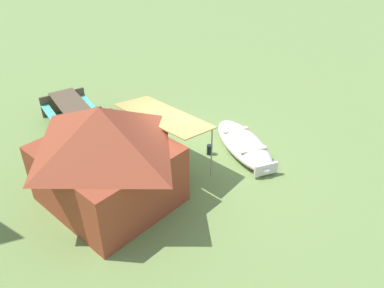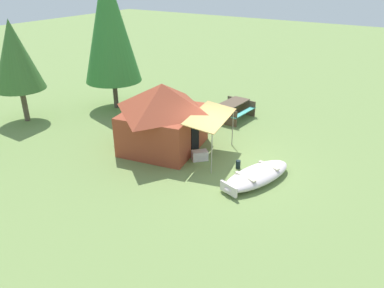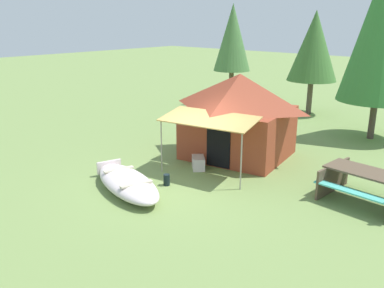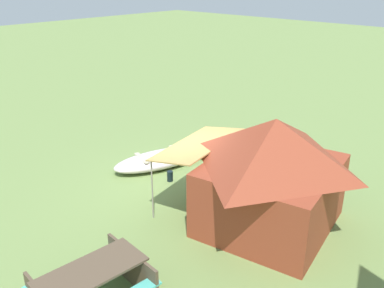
# 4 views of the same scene
# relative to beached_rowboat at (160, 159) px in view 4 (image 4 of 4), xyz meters

# --- Properties ---
(ground_plane) EXTENTS (80.00, 80.00, 0.00)m
(ground_plane) POSITION_rel_beached_rowboat_xyz_m (0.68, 1.51, -0.23)
(ground_plane) COLOR olive
(beached_rowboat) EXTENTS (3.10, 1.89, 0.44)m
(beached_rowboat) POSITION_rel_beached_rowboat_xyz_m (0.00, 0.00, 0.00)
(beached_rowboat) COLOR silver
(beached_rowboat) RESTS_ON ground_plane
(canvas_cabin_tent) EXTENTS (3.64, 4.43, 2.62)m
(canvas_cabin_tent) POSITION_rel_beached_rowboat_xyz_m (0.43, 4.17, 1.13)
(canvas_cabin_tent) COLOR #973D26
(canvas_cabin_tent) RESTS_ON ground_plane
(picnic_table) EXTENTS (1.99, 1.68, 0.79)m
(picnic_table) POSITION_rel_beached_rowboat_xyz_m (4.74, 3.37, 0.27)
(picnic_table) COLOR brown
(picnic_table) RESTS_ON ground_plane
(cooler_box) EXTENTS (0.66, 0.65, 0.36)m
(cooler_box) POSITION_rel_beached_rowboat_xyz_m (0.29, 2.42, -0.05)
(cooler_box) COLOR silver
(cooler_box) RESTS_ON ground_plane
(fuel_can) EXTENTS (0.19, 0.19, 0.30)m
(fuel_can) POSITION_rel_beached_rowboat_xyz_m (0.48, 0.93, -0.08)
(fuel_can) COLOR black
(fuel_can) RESTS_ON ground_plane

